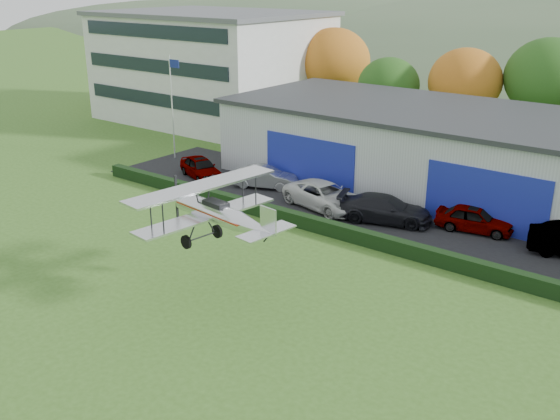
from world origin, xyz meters
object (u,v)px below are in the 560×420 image
Objects in this scene: flagpole at (173,98)px; car_0 at (201,167)px; car_2 at (325,196)px; car_4 at (475,219)px; car_3 at (385,209)px; hangar at (523,163)px; car_1 at (265,177)px; biplane at (217,211)px; office_block at (212,66)px.

flagpole is 7.09m from car_0.
car_2 is 1.32× the size of car_4.
car_3 is (4.07, 0.22, 0.00)m from car_2.
hangar is 5.08× the size of flagpole.
car_1 is at bearing 67.77° from car_3.
biplane is (-1.36, -12.62, 3.23)m from car_3.
biplane is at bearing -38.72° from flagpole.
car_0 is 1.00× the size of car_1.
car_3 reaches higher than car_2.
car_2 is 1.04× the size of car_3.
hangar is 25.68m from flagpole.
office_block is 35.60m from car_4.
car_3 is (9.56, -0.71, 0.06)m from car_1.
car_0 is at bearing -156.49° from hangar.
flagpole reaches higher than hangar.
hangar is 9.78m from car_3.
biplane is at bearing -170.92° from car_1.
flagpole is 11.16m from car_1.
flagpole reaches higher than car_0.
car_0 reaches higher than car_4.
car_2 is at bearing -32.84° from office_block.
office_block reaches higher than car_4.
car_4 is at bearing -108.23° from car_1.
car_1 is 1.03× the size of car_4.
office_block is at bearing 167.99° from hangar.
car_0 is 10.51m from car_2.
car_4 is at bearing 74.61° from biplane.
car_2 is (-9.10, -8.41, -1.82)m from hangar.
office_block reaches higher than car_0.
car_0 is (-19.61, -8.53, -1.86)m from hangar.
office_block reaches higher than flagpole.
car_3 is at bearing -6.35° from flagpole.
flagpole is (-24.88, -5.98, 2.13)m from hangar.
biplane reaches higher than car_2.
biplane is at bearing -107.06° from hangar.
hangar is 1.97× the size of office_block.
car_4 is 0.57× the size of biplane.
car_2 is at bearing 93.15° from car_4.
car_4 reaches higher than car_1.
hangar is at bearing -44.37° from car_0.
car_3 is 0.72× the size of biplane.
hangar is 7.49× the size of car_3.
car_2 is 8.99m from car_4.
office_block is at bearing 43.47° from car_3.
office_block reaches higher than car_1.
office_block is 15.33m from flagpole.
hangar is at bearing -49.55° from car_3.
hangar is 5.37× the size of biplane.
car_3 is at bearing -116.75° from car_1.
car_2 is at bearing 109.75° from biplane.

